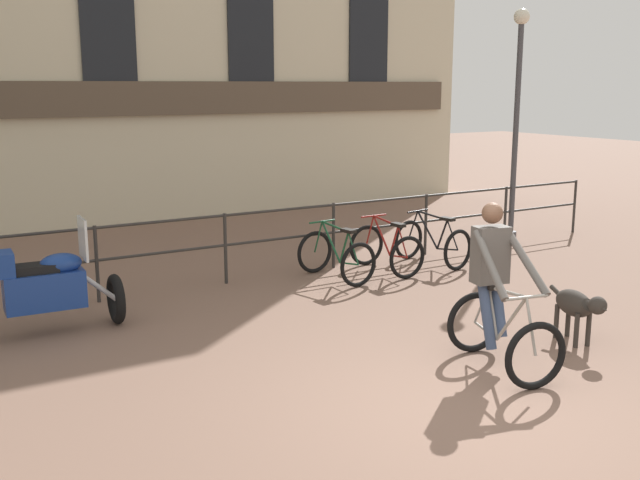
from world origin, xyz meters
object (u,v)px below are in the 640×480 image
Objects in this scene: parked_motorcycle at (43,288)px; street_lamp at (517,114)px; dog at (578,305)px; cyclist_with_bike at (498,295)px; parked_bicycle_mid_left at (386,249)px; parked_bicycle_mid_right at (433,243)px; parked_bicycle_near_lamp at (336,256)px.

parked_motorcycle is 8.78m from street_lamp.
dog is 0.54× the size of parked_motorcycle.
cyclist_with_bike is 0.40× the size of street_lamp.
parked_bicycle_mid_right is (0.93, 0.00, 0.00)m from parked_bicycle_mid_left.
dog is at bearing 64.93° from parked_bicycle_mid_right.
parked_bicycle_mid_left is at bearing -168.94° from street_lamp.
parked_motorcycle reaches higher than dog.
parked_bicycle_mid_right is at bearing -83.77° from parked_motorcycle.
parked_motorcycle is at bearing -173.37° from street_lamp.
street_lamp reaches higher than cyclist_with_bike.
parked_bicycle_near_lamp is at bearing -9.57° from parked_bicycle_mid_right.
street_lamp is at bearing 63.18° from dog.
cyclist_with_bike is 5.17m from parked_motorcycle.
dog is 6.15m from parked_motorcycle.
street_lamp is at bearing -174.41° from parked_bicycle_mid_right.
cyclist_with_bike is 1.45× the size of parked_bicycle_near_lamp.
cyclist_with_bike reaches higher than parked_motorcycle.
dog is (1.25, 0.01, -0.31)m from cyclist_with_bike.
street_lamp is (4.72, 4.47, 1.60)m from cyclist_with_bike.
parked_motorcycle reaches higher than parked_bicycle_mid_left.
cyclist_with_bike is 0.95× the size of parked_motorcycle.
parked_motorcycle is (-3.82, 3.48, -0.20)m from cyclist_with_bike.
parked_motorcycle is 1.59× the size of parked_bicycle_mid_left.
cyclist_with_bike reaches higher than parked_bicycle_mid_left.
street_lamp is at bearing -177.48° from parked_bicycle_near_lamp.
cyclist_with_bike is 6.70m from street_lamp.
dog is at bearing 86.96° from parked_bicycle_mid_left.
street_lamp is (3.47, 4.47, 1.91)m from dog.
dog is 5.97m from street_lamp.
parked_motorcycle is 1.52× the size of parked_bicycle_near_lamp.
dog is at bearing 95.76° from parked_bicycle_near_lamp.
parked_bicycle_near_lamp is (0.45, 3.82, -0.41)m from cyclist_with_bike.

